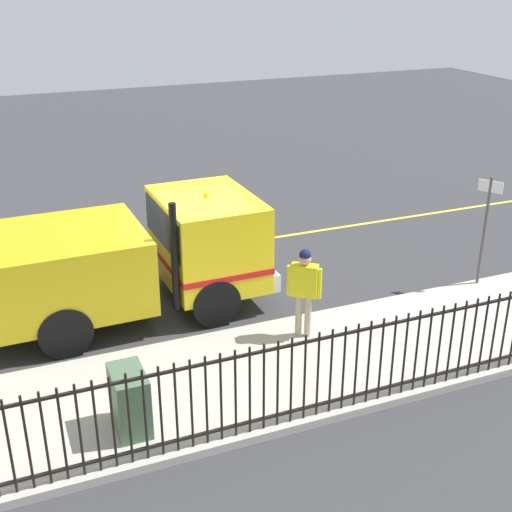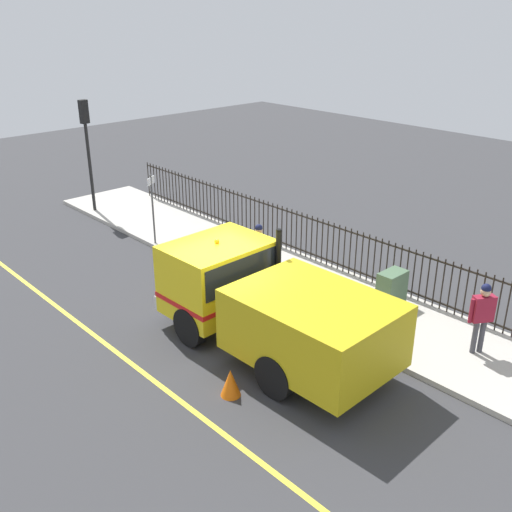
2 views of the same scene
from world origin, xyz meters
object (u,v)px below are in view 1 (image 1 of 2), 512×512
(worker_standing, at_px, (304,284))
(traffic_cone, at_px, (76,272))
(work_truck, at_px, (132,254))
(utility_cabinet, at_px, (130,400))
(street_sign, at_px, (486,218))

(worker_standing, relative_size, traffic_cone, 2.79)
(work_truck, relative_size, traffic_cone, 9.70)
(work_truck, relative_size, utility_cabinet, 6.25)
(worker_standing, distance_m, street_sign, 4.50)
(traffic_cone, bearing_deg, worker_standing, 40.51)
(traffic_cone, bearing_deg, work_truck, 27.26)
(work_truck, bearing_deg, street_sign, 75.10)
(work_truck, height_order, street_sign, work_truck)
(traffic_cone, height_order, street_sign, street_sign)
(utility_cabinet, distance_m, traffic_cone, 5.57)
(worker_standing, bearing_deg, utility_cabinet, 60.48)
(utility_cabinet, height_order, street_sign, street_sign)
(work_truck, height_order, worker_standing, work_truck)
(work_truck, distance_m, utility_cabinet, 3.98)
(street_sign, bearing_deg, traffic_cone, -113.70)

